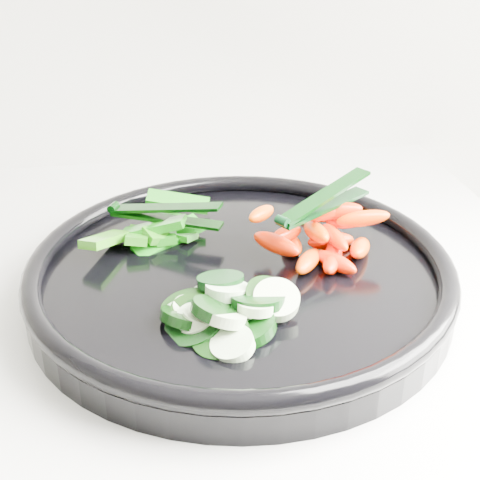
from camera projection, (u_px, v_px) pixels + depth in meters
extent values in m
cylinder|color=black|center=(240.00, 282.00, 0.59)|extent=(0.45, 0.45, 0.02)
torus|color=black|center=(240.00, 264.00, 0.59)|extent=(0.45, 0.45, 0.02)
cylinder|color=black|center=(222.00, 338.00, 0.49)|extent=(0.06, 0.06, 0.03)
cylinder|color=#D9F4C3|center=(233.00, 345.00, 0.49)|extent=(0.05, 0.05, 0.02)
cylinder|color=black|center=(186.00, 318.00, 0.52)|extent=(0.05, 0.06, 0.03)
cylinder|color=#E1F8C6|center=(202.00, 322.00, 0.51)|extent=(0.04, 0.04, 0.02)
cylinder|color=black|center=(193.00, 315.00, 0.52)|extent=(0.04, 0.04, 0.02)
cylinder|color=#E2F5C4|center=(190.00, 310.00, 0.52)|extent=(0.04, 0.04, 0.02)
cylinder|color=black|center=(245.00, 327.00, 0.51)|extent=(0.07, 0.07, 0.02)
cylinder|color=beige|center=(250.00, 332.00, 0.50)|extent=(0.04, 0.04, 0.02)
cylinder|color=black|center=(219.00, 300.00, 0.54)|extent=(0.06, 0.06, 0.02)
cylinder|color=#B4D1A7|center=(209.00, 297.00, 0.54)|extent=(0.05, 0.05, 0.02)
cylinder|color=black|center=(191.00, 309.00, 0.53)|extent=(0.06, 0.06, 0.02)
cylinder|color=#D9FAC8|center=(184.00, 313.00, 0.52)|extent=(0.04, 0.04, 0.01)
cylinder|color=black|center=(199.00, 311.00, 0.53)|extent=(0.05, 0.05, 0.02)
cylinder|color=beige|center=(198.00, 320.00, 0.51)|extent=(0.04, 0.04, 0.02)
cylinder|color=black|center=(196.00, 324.00, 0.51)|extent=(0.06, 0.06, 0.03)
cylinder|color=beige|center=(199.00, 323.00, 0.51)|extent=(0.04, 0.04, 0.02)
cylinder|color=black|center=(220.00, 281.00, 0.55)|extent=(0.04, 0.04, 0.02)
cylinder|color=#D7F1C0|center=(227.00, 291.00, 0.53)|extent=(0.05, 0.05, 0.02)
cylinder|color=black|center=(220.00, 312.00, 0.51)|extent=(0.05, 0.05, 0.03)
cylinder|color=beige|center=(224.00, 317.00, 0.50)|extent=(0.05, 0.04, 0.02)
cylinder|color=black|center=(267.00, 296.00, 0.53)|extent=(0.05, 0.05, 0.03)
cylinder|color=beige|center=(276.00, 300.00, 0.52)|extent=(0.05, 0.05, 0.03)
cylinder|color=black|center=(258.00, 300.00, 0.52)|extent=(0.05, 0.05, 0.02)
cylinder|color=#B6D3A9|center=(256.00, 307.00, 0.51)|extent=(0.04, 0.04, 0.02)
ellipsoid|color=#F01D00|center=(333.00, 256.00, 0.59)|extent=(0.03, 0.05, 0.03)
ellipsoid|color=#FF4200|center=(308.00, 261.00, 0.59)|extent=(0.04, 0.05, 0.02)
ellipsoid|color=#FF1800|center=(336.00, 262.00, 0.58)|extent=(0.04, 0.05, 0.02)
ellipsoid|color=#FF6700|center=(360.00, 248.00, 0.61)|extent=(0.04, 0.05, 0.03)
ellipsoid|color=#F05700|center=(291.00, 244.00, 0.61)|extent=(0.02, 0.05, 0.02)
ellipsoid|color=#FF3700|center=(331.00, 263.00, 0.58)|extent=(0.03, 0.04, 0.02)
ellipsoid|color=#FF4900|center=(331.00, 241.00, 0.62)|extent=(0.05, 0.03, 0.03)
ellipsoid|color=#E64E00|center=(316.00, 215.00, 0.67)|extent=(0.04, 0.04, 0.02)
ellipsoid|color=#DF3500|center=(276.00, 244.00, 0.59)|extent=(0.05, 0.06, 0.02)
ellipsoid|color=#EE1000|center=(336.00, 218.00, 0.63)|extent=(0.02, 0.05, 0.03)
ellipsoid|color=#F86100|center=(316.00, 232.00, 0.60)|extent=(0.02, 0.05, 0.03)
ellipsoid|color=#FF3700|center=(335.00, 237.00, 0.60)|extent=(0.02, 0.05, 0.02)
ellipsoid|color=#E20D00|center=(287.00, 233.00, 0.60)|extent=(0.04, 0.04, 0.02)
ellipsoid|color=#FF1200|center=(347.00, 221.00, 0.63)|extent=(0.05, 0.03, 0.02)
ellipsoid|color=red|center=(337.00, 211.00, 0.61)|extent=(0.05, 0.03, 0.03)
ellipsoid|color=#FF6000|center=(261.00, 214.00, 0.61)|extent=(0.04, 0.04, 0.02)
ellipsoid|color=red|center=(326.00, 213.00, 0.61)|extent=(0.04, 0.02, 0.02)
ellipsoid|color=#F15000|center=(363.00, 218.00, 0.60)|extent=(0.05, 0.02, 0.02)
cube|color=#0C730A|center=(167.00, 233.00, 0.64)|extent=(0.02, 0.06, 0.02)
cube|color=#256A0A|center=(175.00, 235.00, 0.64)|extent=(0.07, 0.05, 0.03)
cube|color=#0B750B|center=(178.00, 220.00, 0.67)|extent=(0.04, 0.05, 0.02)
cube|color=#0B730F|center=(176.00, 234.00, 0.64)|extent=(0.04, 0.04, 0.01)
cube|color=#0E6D0A|center=(169.00, 238.00, 0.63)|extent=(0.07, 0.05, 0.03)
cube|color=#26710A|center=(138.00, 235.00, 0.64)|extent=(0.03, 0.07, 0.03)
cube|color=#0F720A|center=(153.00, 228.00, 0.63)|extent=(0.07, 0.04, 0.03)
cube|color=#226309|center=(105.00, 240.00, 0.61)|extent=(0.05, 0.06, 0.02)
cube|color=#096610|center=(178.00, 202.00, 0.68)|extent=(0.07, 0.03, 0.02)
cylinder|color=black|center=(282.00, 221.00, 0.57)|extent=(0.01, 0.01, 0.01)
cube|color=black|center=(325.00, 207.00, 0.60)|extent=(0.10, 0.07, 0.00)
cube|color=black|center=(325.00, 195.00, 0.60)|extent=(0.10, 0.07, 0.02)
cylinder|color=black|center=(114.00, 207.00, 0.65)|extent=(0.01, 0.01, 0.01)
cube|color=black|center=(166.00, 219.00, 0.63)|extent=(0.11, 0.06, 0.00)
cube|color=black|center=(166.00, 208.00, 0.63)|extent=(0.11, 0.06, 0.02)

